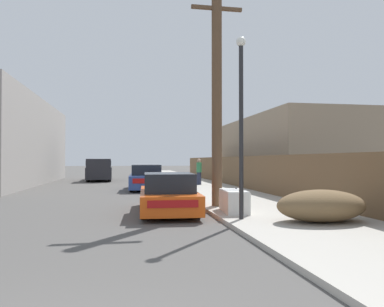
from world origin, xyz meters
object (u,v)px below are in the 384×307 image
Objects in this scene: car_parked_mid at (146,178)px; street_lamp at (241,113)px; brush_pile at (321,206)px; parked_sports_car_red at (168,195)px; pedestrian at (199,171)px; utility_pole at (217,93)px; discarded_fridge at (234,201)px; pickup_truck at (100,170)px.

street_lamp is at bearing -78.39° from car_parked_mid.
car_parked_mid is at bearing 106.63° from brush_pile.
pedestrian reaches higher than parked_sports_car_red.
street_lamp is (1.91, -11.87, 2.29)m from car_parked_mid.
parked_sports_car_red is at bearing 126.34° from street_lamp.
utility_pole is 3.07m from street_lamp.
discarded_fridge is 21.20m from pickup_truck.
utility_pole is (-0.15, 1.53, 3.56)m from discarded_fridge.
street_lamp is at bearing 156.76° from brush_pile.
discarded_fridge is 3.88m from utility_pole.
car_parked_mid is 9.78m from utility_pole.
brush_pile is (3.79, -12.68, -0.14)m from car_parked_mid.
pedestrian is at bearing 82.03° from utility_pole.
pedestrian reaches higher than car_parked_mid.
car_parked_mid reaches higher than discarded_fridge.
parked_sports_car_red reaches higher than discarded_fridge.
car_parked_mid is 13.23m from brush_pile.
brush_pile is (3.60, -3.15, -0.05)m from parked_sports_car_red.
parked_sports_car_red is at bearing 138.84° from brush_pile.
brush_pile is (1.69, -2.16, 0.08)m from discarded_fridge.
brush_pile is (1.88, -0.81, -2.43)m from street_lamp.
pedestrian is (1.55, 11.07, -3.04)m from utility_pole.
parked_sports_car_red is 3.89m from utility_pole.
utility_pole reaches higher than parked_sports_car_red.
car_parked_mid is at bearing 99.13° from street_lamp.
street_lamp is at bearing -93.35° from discarded_fridge.
discarded_fridge is 2.74m from brush_pile.
utility_pole is (5.23, -18.97, 3.12)m from pickup_truck.
utility_pole is at bearing 100.33° from discarded_fridge.
discarded_fridge is at bearing -76.24° from car_parked_mid.
discarded_fridge is at bearing 82.03° from street_lamp.
brush_pile is 14.77m from pedestrian.
street_lamp reaches higher than discarded_fridge.
brush_pile is at bearing -47.38° from discarded_fridge.
car_parked_mid is at bearing 102.21° from utility_pole.
discarded_fridge is 12.69m from pedestrian.
discarded_fridge is 0.21× the size of utility_pole.
discarded_fridge is 0.28× the size of pickup_truck.
pedestrian is at bearing 88.29° from discarded_fridge.
pickup_truck is at bearing 103.37° from street_lamp.
street_lamp is 2.10× the size of brush_pile.
utility_pole is at bearing 20.03° from parked_sports_car_red.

